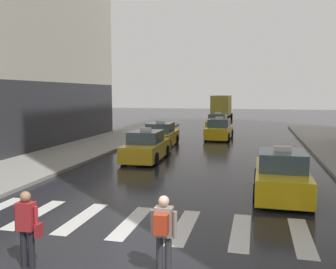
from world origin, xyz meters
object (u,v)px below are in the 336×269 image
Objects in this scene: taxi_fifth at (218,123)px; pedestrian_with_handbag at (27,225)px; taxi_lead at (281,175)px; box_truck at (222,107)px; taxi_fourth at (219,130)px; pedestrian_with_backpack at (163,229)px; taxi_second at (146,147)px; taxi_third at (161,136)px.

taxi_fifth reaches higher than pedestrian_with_handbag.
box_truck is at bearing 98.64° from taxi_lead.
taxi_fourth is 1.00× the size of taxi_fifth.
pedestrian_with_backpack is (2.64, -41.85, -0.88)m from box_truck.
taxi_lead is at bearing 51.89° from pedestrian_with_handbag.
pedestrian_with_backpack is (1.11, -22.78, 0.25)m from taxi_fourth.
taxi_second is 13.05m from pedestrian_with_backpack.
taxi_second and taxi_third have the same top height.
taxi_fifth is 2.80× the size of pedestrian_with_handbag.
taxi_third is 18.16m from pedestrian_with_handbag.
pedestrian_with_handbag is at bearing -84.33° from taxi_third.
taxi_lead is 2.76× the size of pedestrian_with_backpack.
taxi_second is 29.52m from box_truck.
taxi_fourth reaches higher than pedestrian_with_backpack.
taxi_fourth reaches higher than pedestrian_with_handbag.
taxi_third is 0.60× the size of box_truck.
taxi_second is at bearing 95.51° from pedestrian_with_handbag.
pedestrian_with_backpack is (-2.69, -6.77, 0.25)m from taxi_lead.
taxi_fourth is 22.81m from pedestrian_with_backpack.
taxi_fourth is at bearing 103.36° from taxi_lead.
taxi_third is 2.77× the size of pedestrian_with_backpack.
taxi_second is 1.00× the size of taxi_third.
pedestrian_with_handbag is at bearing -173.64° from pedestrian_with_backpack.
taxi_lead and taxi_fifth have the same top height.
taxi_third reaches higher than pedestrian_with_handbag.
taxi_fourth is 19.17m from box_truck.
taxi_lead is 1.00× the size of taxi_third.
pedestrian_with_handbag is (-0.92, -30.36, 0.21)m from taxi_fifth.
pedestrian_with_backpack is 2.89m from pedestrian_with_handbag.
taxi_lead and taxi_third have the same top height.
taxi_second is 17.78m from taxi_fifth.
taxi_third is 24.21m from box_truck.
taxi_lead is 23.73m from taxi_fifth.
taxi_second is at bearing -96.94° from taxi_fifth.
pedestrian_with_handbag is at bearing -91.74° from taxi_fifth.
taxi_lead is 0.60× the size of box_truck.
taxi_third is at bearing -94.81° from box_truck.
taxi_lead is 1.00× the size of taxi_second.
box_truck is (-0.69, 11.81, 1.13)m from taxi_fifth.
box_truck reaches higher than taxi_third.
taxi_fifth is 2.80× the size of pedestrian_with_backpack.
taxi_third is 12.59m from taxi_fifth.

